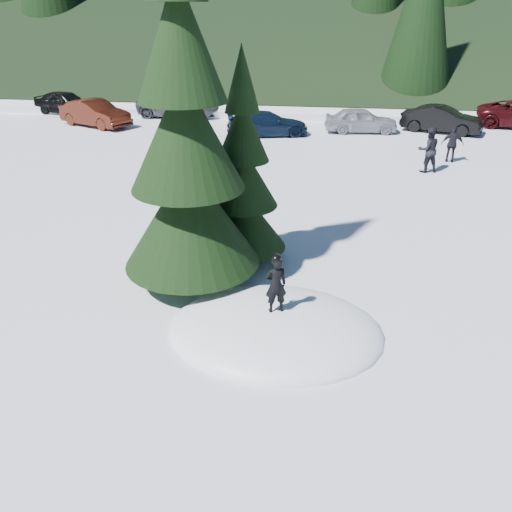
# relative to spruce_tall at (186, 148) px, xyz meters

# --- Properties ---
(ground) EXTENTS (200.00, 200.00, 0.00)m
(ground) POSITION_rel_spruce_tall_xyz_m (2.20, -1.80, -3.32)
(ground) COLOR white
(ground) RESTS_ON ground
(snow_mound) EXTENTS (4.48, 3.52, 0.96)m
(snow_mound) POSITION_rel_spruce_tall_xyz_m (2.20, -1.80, -3.32)
(snow_mound) COLOR white
(snow_mound) RESTS_ON ground
(spruce_tall) EXTENTS (3.20, 3.20, 8.60)m
(spruce_tall) POSITION_rel_spruce_tall_xyz_m (0.00, 0.00, 0.00)
(spruce_tall) COLOR black
(spruce_tall) RESTS_ON ground
(spruce_short) EXTENTS (2.20, 2.20, 5.37)m
(spruce_short) POSITION_rel_spruce_tall_xyz_m (1.00, 1.40, -1.22)
(spruce_short) COLOR black
(spruce_short) RESTS_ON ground
(child_skier) EXTENTS (0.52, 0.43, 1.21)m
(child_skier) POSITION_rel_spruce_tall_xyz_m (2.19, -1.77, -2.23)
(child_skier) COLOR black
(child_skier) RESTS_ON snow_mound
(adult_0) EXTENTS (1.05, 0.92, 1.83)m
(adult_0) POSITION_rel_spruce_tall_xyz_m (7.08, 10.48, -2.40)
(adult_0) COLOR black
(adult_0) RESTS_ON ground
(adult_1) EXTENTS (0.98, 0.56, 1.57)m
(adult_1) POSITION_rel_spruce_tall_xyz_m (8.38, 12.16, -2.53)
(adult_1) COLOR black
(adult_1) RESTS_ON ground
(car_0) EXTENTS (4.50, 2.73, 1.43)m
(car_0) POSITION_rel_spruce_tall_xyz_m (-13.79, 20.50, -2.60)
(car_0) COLOR black
(car_0) RESTS_ON ground
(car_1) EXTENTS (4.71, 3.27, 1.47)m
(car_1) POSITION_rel_spruce_tall_xyz_m (-10.25, 17.11, -2.58)
(car_1) COLOR #3D140B
(car_1) RESTS_ON ground
(car_2) EXTENTS (5.16, 2.42, 1.43)m
(car_2) POSITION_rel_spruce_tall_xyz_m (-6.33, 20.67, -2.61)
(car_2) COLOR #424349
(car_2) RESTS_ON ground
(car_3) EXTENTS (4.61, 2.83, 1.25)m
(car_3) POSITION_rel_spruce_tall_xyz_m (-0.21, 16.18, -2.70)
(car_3) COLOR black
(car_3) RESTS_ON ground
(car_4) EXTENTS (4.01, 1.94, 1.32)m
(car_4) POSITION_rel_spruce_tall_xyz_m (4.72, 17.66, -2.66)
(car_4) COLOR gray
(car_4) RESTS_ON ground
(car_5) EXTENTS (4.47, 2.84, 1.39)m
(car_5) POSITION_rel_spruce_tall_xyz_m (9.06, 18.30, -2.62)
(car_5) COLOR black
(car_5) RESTS_ON ground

